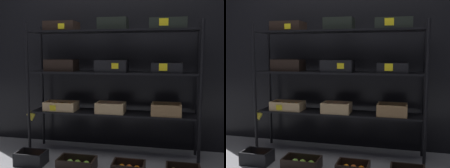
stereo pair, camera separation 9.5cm
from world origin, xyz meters
The scene contains 5 objects.
ground_plane centered at (0.00, 0.00, 0.00)m, with size 10.00×10.00×0.00m, color gray.
storefront_wall centered at (0.00, 0.38, 1.24)m, with size 4.26×0.12×2.49m, color black.
display_rack centered at (-0.02, 0.00, 0.95)m, with size 1.98×0.39×1.53m.
crate_ground_tangerine centered at (-0.76, -0.45, 0.05)m, with size 0.30×0.21×0.14m.
crate_ground_apple_green centered at (-0.26, -0.47, 0.05)m, with size 0.37×0.21×0.12m.
Camera 1 is at (0.63, -2.93, 1.16)m, focal length 43.57 mm.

